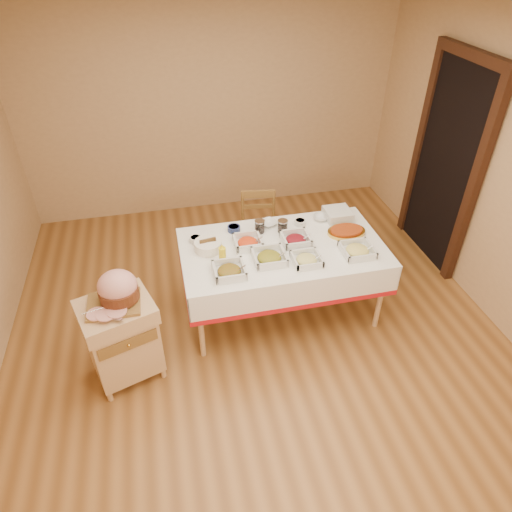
{
  "coord_description": "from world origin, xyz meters",
  "views": [
    {
      "loc": [
        -0.67,
        -2.9,
        3.12
      ],
      "look_at": [
        0.03,
        0.2,
        0.77
      ],
      "focal_mm": 32.0,
      "sensor_mm": 36.0,
      "label": 1
    }
  ],
  "objects_px": {
    "ham_on_board": "(117,290)",
    "brass_platter": "(346,231)",
    "preserve_jar_left": "(260,227)",
    "bread_basket": "(208,246)",
    "butcher_cart": "(122,337)",
    "mustard_bottle": "(222,255)",
    "plate_stack": "(338,214)",
    "preserve_jar_right": "(283,227)",
    "dining_chair": "(259,231)",
    "dining_table": "(282,261)"
  },
  "relations": [
    {
      "from": "ham_on_board",
      "to": "bread_basket",
      "type": "distance_m",
      "value": 0.93
    },
    {
      "from": "butcher_cart",
      "to": "ham_on_board",
      "type": "xyz_separation_m",
      "value": [
        0.04,
        0.03,
        0.45
      ]
    },
    {
      "from": "mustard_bottle",
      "to": "preserve_jar_left",
      "type": "bearing_deg",
      "value": 43.53
    },
    {
      "from": "preserve_jar_right",
      "to": "brass_platter",
      "type": "xyz_separation_m",
      "value": [
        0.57,
        -0.16,
        -0.03
      ]
    },
    {
      "from": "bread_basket",
      "to": "ham_on_board",
      "type": "bearing_deg",
      "value": -144.21
    },
    {
      "from": "bread_basket",
      "to": "plate_stack",
      "type": "distance_m",
      "value": 1.33
    },
    {
      "from": "preserve_jar_left",
      "to": "mustard_bottle",
      "type": "xyz_separation_m",
      "value": [
        -0.42,
        -0.39,
        0.03
      ]
    },
    {
      "from": "preserve_jar_left",
      "to": "preserve_jar_right",
      "type": "distance_m",
      "value": 0.21
    },
    {
      "from": "preserve_jar_left",
      "to": "brass_platter",
      "type": "distance_m",
      "value": 0.81
    },
    {
      "from": "butcher_cart",
      "to": "dining_chair",
      "type": "distance_m",
      "value": 1.89
    },
    {
      "from": "dining_chair",
      "to": "dining_table",
      "type": "bearing_deg",
      "value": -87.18
    },
    {
      "from": "dining_chair",
      "to": "bread_basket",
      "type": "distance_m",
      "value": 0.98
    },
    {
      "from": "preserve_jar_left",
      "to": "preserve_jar_right",
      "type": "xyz_separation_m",
      "value": [
        0.21,
        -0.04,
        -0.0
      ]
    },
    {
      "from": "preserve_jar_right",
      "to": "mustard_bottle",
      "type": "height_order",
      "value": "mustard_bottle"
    },
    {
      "from": "butcher_cart",
      "to": "mustard_bottle",
      "type": "height_order",
      "value": "mustard_bottle"
    },
    {
      "from": "ham_on_board",
      "to": "plate_stack",
      "type": "bearing_deg",
      "value": 21.11
    },
    {
      "from": "brass_platter",
      "to": "preserve_jar_left",
      "type": "bearing_deg",
      "value": 165.44
    },
    {
      "from": "preserve_jar_right",
      "to": "plate_stack",
      "type": "relative_size",
      "value": 0.49
    },
    {
      "from": "dining_table",
      "to": "butcher_cart",
      "type": "xyz_separation_m",
      "value": [
        -1.45,
        -0.48,
        -0.16
      ]
    },
    {
      "from": "mustard_bottle",
      "to": "butcher_cart",
      "type": "bearing_deg",
      "value": -157.77
    },
    {
      "from": "preserve_jar_left",
      "to": "brass_platter",
      "type": "bearing_deg",
      "value": -14.56
    },
    {
      "from": "butcher_cart",
      "to": "brass_platter",
      "type": "bearing_deg",
      "value": 14.9
    },
    {
      "from": "butcher_cart",
      "to": "preserve_jar_right",
      "type": "xyz_separation_m",
      "value": [
        1.52,
        0.72,
        0.37
      ]
    },
    {
      "from": "brass_platter",
      "to": "butcher_cart",
      "type": "bearing_deg",
      "value": -165.1
    },
    {
      "from": "mustard_bottle",
      "to": "brass_platter",
      "type": "distance_m",
      "value": 1.21
    },
    {
      "from": "dining_chair",
      "to": "ham_on_board",
      "type": "relative_size",
      "value": 2.05
    },
    {
      "from": "preserve_jar_right",
      "to": "plate_stack",
      "type": "distance_m",
      "value": 0.6
    },
    {
      "from": "butcher_cart",
      "to": "bread_basket",
      "type": "xyz_separation_m",
      "value": [
        0.8,
        0.58,
        0.37
      ]
    },
    {
      "from": "butcher_cart",
      "to": "dining_chair",
      "type": "height_order",
      "value": "dining_chair"
    },
    {
      "from": "preserve_jar_left",
      "to": "mustard_bottle",
      "type": "height_order",
      "value": "mustard_bottle"
    },
    {
      "from": "ham_on_board",
      "to": "mustard_bottle",
      "type": "relative_size",
      "value": 2.18
    },
    {
      "from": "dining_table",
      "to": "preserve_jar_right",
      "type": "bearing_deg",
      "value": 75.11
    },
    {
      "from": "preserve_jar_left",
      "to": "mustard_bottle",
      "type": "bearing_deg",
      "value": -136.47
    },
    {
      "from": "ham_on_board",
      "to": "preserve_jar_left",
      "type": "height_order",
      "value": "ham_on_board"
    },
    {
      "from": "mustard_bottle",
      "to": "bread_basket",
      "type": "xyz_separation_m",
      "value": [
        -0.09,
        0.21,
        -0.04
      ]
    },
    {
      "from": "ham_on_board",
      "to": "bread_basket",
      "type": "xyz_separation_m",
      "value": [
        0.75,
        0.54,
        -0.09
      ]
    },
    {
      "from": "ham_on_board",
      "to": "brass_platter",
      "type": "height_order",
      "value": "ham_on_board"
    },
    {
      "from": "plate_stack",
      "to": "brass_platter",
      "type": "distance_m",
      "value": 0.28
    },
    {
      "from": "dining_table",
      "to": "preserve_jar_left",
      "type": "xyz_separation_m",
      "value": [
        -0.15,
        0.28,
        0.22
      ]
    },
    {
      "from": "butcher_cart",
      "to": "bread_basket",
      "type": "bearing_deg",
      "value": 35.92
    },
    {
      "from": "plate_stack",
      "to": "dining_table",
      "type": "bearing_deg",
      "value": -151.96
    },
    {
      "from": "brass_platter",
      "to": "plate_stack",
      "type": "bearing_deg",
      "value": 86.57
    },
    {
      "from": "mustard_bottle",
      "to": "dining_table",
      "type": "bearing_deg",
      "value": 11.88
    },
    {
      "from": "ham_on_board",
      "to": "preserve_jar_right",
      "type": "distance_m",
      "value": 1.63
    },
    {
      "from": "butcher_cart",
      "to": "dining_chair",
      "type": "xyz_separation_m",
      "value": [
        1.42,
        1.25,
        0.0
      ]
    },
    {
      "from": "butcher_cart",
      "to": "brass_platter",
      "type": "distance_m",
      "value": 2.19
    },
    {
      "from": "preserve_jar_left",
      "to": "bread_basket",
      "type": "bearing_deg",
      "value": -160.4
    },
    {
      "from": "preserve_jar_left",
      "to": "bread_basket",
      "type": "height_order",
      "value": "preserve_jar_left"
    },
    {
      "from": "dining_chair",
      "to": "plate_stack",
      "type": "bearing_deg",
      "value": -31.26
    },
    {
      "from": "dining_table",
      "to": "ham_on_board",
      "type": "bearing_deg",
      "value": -162.34
    }
  ]
}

